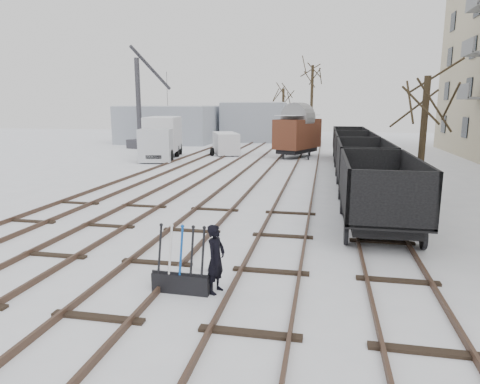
# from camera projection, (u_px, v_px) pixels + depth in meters

# --- Properties ---
(ground) EXTENTS (120.00, 120.00, 0.00)m
(ground) POSITION_uv_depth(u_px,v_px,m) (157.00, 264.00, 11.19)
(ground) COLOR white
(ground) RESTS_ON ground
(tracks) EXTENTS (13.90, 52.00, 0.16)m
(tracks) POSITION_uv_depth(u_px,v_px,m) (249.00, 177.00, 24.32)
(tracks) COLOR black
(tracks) RESTS_ON ground
(shed_left) EXTENTS (10.00, 8.00, 4.10)m
(shed_left) POSITION_uv_depth(u_px,v_px,m) (170.00, 124.00, 47.88)
(shed_left) COLOR #939AA5
(shed_left) RESTS_ON ground
(shed_right) EXTENTS (7.00, 6.00, 4.50)m
(shed_right) POSITION_uv_depth(u_px,v_px,m) (255.00, 122.00, 49.96)
(shed_right) COLOR #939AA5
(shed_right) RESTS_ON ground
(ground_frame) EXTENTS (1.31, 0.46, 1.49)m
(ground_frame) POSITION_uv_depth(u_px,v_px,m) (182.00, 279.00, 9.50)
(ground_frame) COLOR black
(ground_frame) RESTS_ON ground
(worker) EXTENTS (0.50, 0.64, 1.54)m
(worker) POSITION_uv_depth(u_px,v_px,m) (216.00, 259.00, 9.35)
(worker) COLOR black
(worker) RESTS_ON ground
(freight_wagon_a) EXTENTS (2.36, 5.91, 2.41)m
(freight_wagon_a) POSITION_uv_depth(u_px,v_px,m) (378.00, 202.00, 14.19)
(freight_wagon_a) COLOR black
(freight_wagon_a) RESTS_ON ground
(freight_wagon_b) EXTENTS (2.36, 5.91, 2.41)m
(freight_wagon_b) POSITION_uv_depth(u_px,v_px,m) (362.00, 173.00, 20.34)
(freight_wagon_b) COLOR black
(freight_wagon_b) RESTS_ON ground
(freight_wagon_c) EXTENTS (2.36, 5.91, 2.41)m
(freight_wagon_c) POSITION_uv_depth(u_px,v_px,m) (354.00, 157.00, 26.49)
(freight_wagon_c) COLOR black
(freight_wagon_c) RESTS_ON ground
(freight_wagon_d) EXTENTS (2.36, 5.91, 2.41)m
(freight_wagon_d) POSITION_uv_depth(u_px,v_px,m) (349.00, 148.00, 32.65)
(freight_wagon_d) COLOR black
(freight_wagon_d) RESTS_ON ground
(box_van_wagon) EXTENTS (3.91, 4.96, 3.36)m
(box_van_wagon) POSITION_uv_depth(u_px,v_px,m) (298.00, 133.00, 34.02)
(box_van_wagon) COLOR black
(box_van_wagon) RESTS_ON ground
(lorry) EXTENTS (3.26, 7.35, 3.22)m
(lorry) POSITION_uv_depth(u_px,v_px,m) (161.00, 137.00, 33.33)
(lorry) COLOR black
(lorry) RESTS_ON ground
(panel_van) EXTENTS (3.18, 4.53, 1.84)m
(panel_van) POSITION_uv_depth(u_px,v_px,m) (226.00, 143.00, 36.35)
(panel_van) COLOR silver
(panel_van) RESTS_ON ground
(crane) EXTENTS (2.47, 5.73, 9.62)m
(crane) POSITION_uv_depth(u_px,v_px,m) (140.00, 122.00, 41.58)
(crane) COLOR #333338
(crane) RESTS_ON ground
(tree_near) EXTENTS (0.30, 0.30, 5.36)m
(tree_near) POSITION_uv_depth(u_px,v_px,m) (423.00, 137.00, 19.23)
(tree_near) COLOR black
(tree_near) RESTS_ON ground
(tree_far_left) EXTENTS (0.30, 0.30, 6.07)m
(tree_far_left) POSITION_uv_depth(u_px,v_px,m) (283.00, 115.00, 50.63)
(tree_far_left) COLOR black
(tree_far_left) RESTS_ON ground
(tree_far_right) EXTENTS (0.30, 0.30, 8.19)m
(tree_far_right) POSITION_uv_depth(u_px,v_px,m) (311.00, 106.00, 44.92)
(tree_far_right) COLOR black
(tree_far_right) RESTS_ON ground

